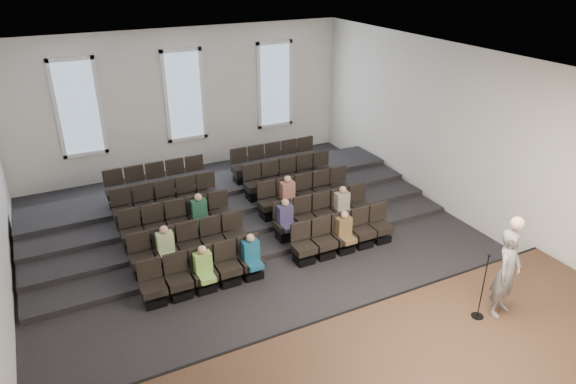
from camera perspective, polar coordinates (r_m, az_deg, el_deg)
name	(u,v)px	position (r m, az deg, el deg)	size (l,w,h in m)	color
ground	(269,258)	(13.56, -2.16, -7.30)	(14.00, 14.00, 0.00)	black
ceiling	(265,65)	(11.66, -2.57, 13.93)	(12.00, 14.00, 0.02)	white
wall_back	(184,101)	(18.69, -11.46, 9.90)	(12.00, 0.04, 5.00)	silver
wall_front	(490,356)	(7.52, 21.52, -16.56)	(12.00, 0.04, 5.00)	silver
wall_right	(456,134)	(15.69, 18.20, 6.18)	(0.04, 14.00, 5.00)	silver
stage	(387,383)	(10.00, 10.94, -20.15)	(11.80, 3.60, 0.50)	#41291C
stage_lip	(335,325)	(11.04, 5.30, -14.52)	(11.80, 0.06, 0.52)	black
risers	(226,203)	(16.04, -6.91, -1.20)	(11.80, 4.80, 0.60)	black
seating_rows	(245,210)	(14.46, -4.76, -2.06)	(6.80, 4.70, 1.67)	black
windows	(184,96)	(18.58, -11.45, 10.45)	(8.44, 0.10, 3.24)	white
audience	(263,225)	(13.40, -2.79, -3.71)	(5.45, 2.64, 1.10)	#84BC4B
speaker	(507,273)	(11.26, 23.13, -8.27)	(0.70, 0.46, 1.92)	slate
mic_stand	(481,299)	(11.24, 20.62, -11.03)	(0.25, 0.25, 1.50)	black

